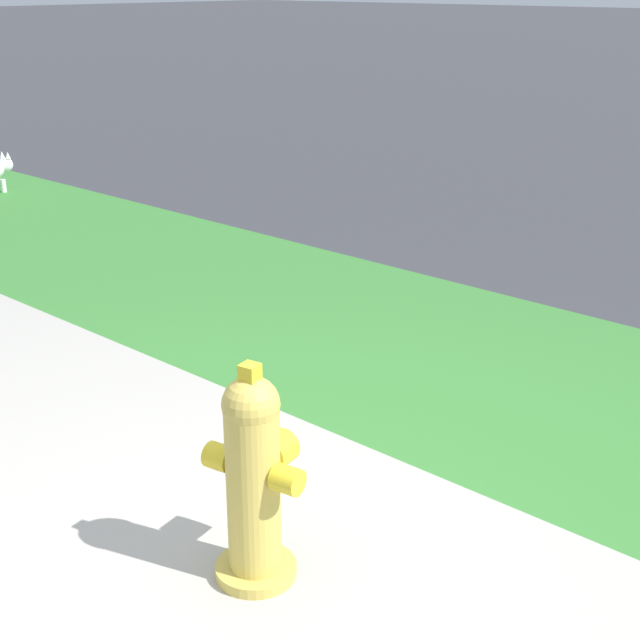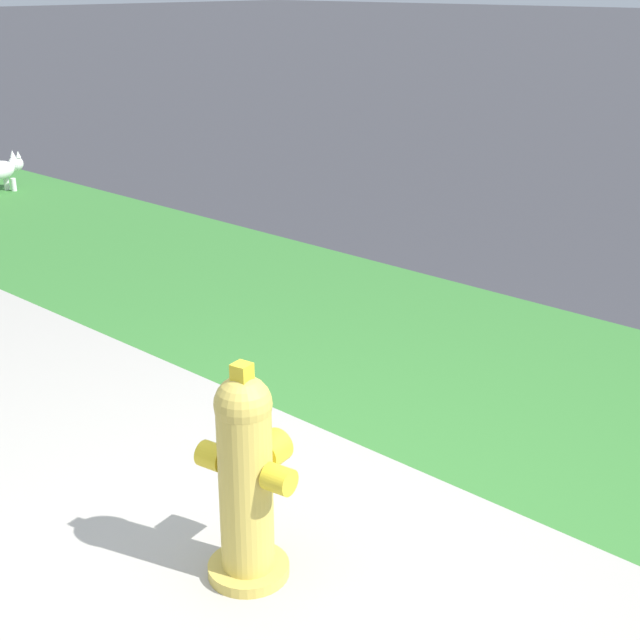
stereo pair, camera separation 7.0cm
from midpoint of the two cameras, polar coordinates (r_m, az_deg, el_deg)
name	(u,v)px [view 2 (the right image)]	position (r m, az deg, el deg)	size (l,w,h in m)	color
ground_plane	(226,588)	(3.12, -5.35, -16.74)	(120.00, 120.00, 0.00)	#38383D
sidewalk_pavement	(226,587)	(3.12, -5.36, -16.66)	(18.00, 2.07, 0.01)	#ADA89E
grass_verge	(543,387)	(4.59, 14.53, -4.20)	(18.00, 2.15, 0.01)	#387A33
fire_hydrant_mid_block	(247,478)	(2.96, -4.03, -10.04)	(0.37, 0.34, 0.79)	gold
small_white_dog	(3,170)	(9.02, -19.43, 9.04)	(0.24, 0.48, 0.37)	white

